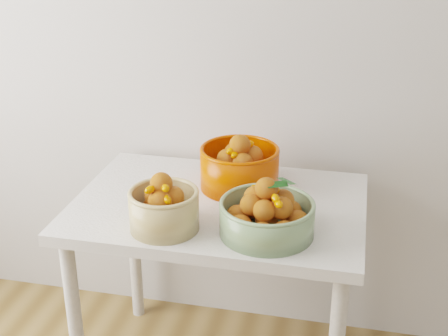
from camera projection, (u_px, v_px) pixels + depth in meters
The scene contains 4 objects.
table at pixel (219, 226), 2.20m from camera, with size 1.00×0.70×0.75m.
bowl_cream at pixel (164, 208), 1.96m from camera, with size 0.24×0.24×0.19m.
bowl_green at pixel (267, 215), 1.93m from camera, with size 0.37×0.37×0.19m.
bowl_orange at pixel (239, 166), 2.24m from camera, with size 0.34×0.34×0.20m.
Camera 1 is at (0.17, -0.28, 1.72)m, focal length 50.00 mm.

